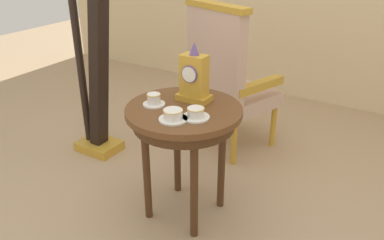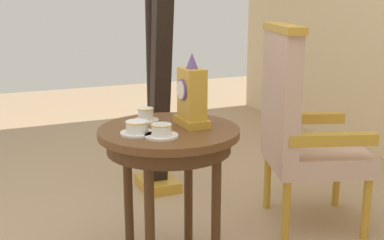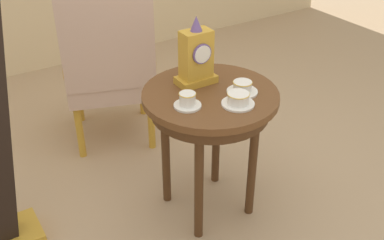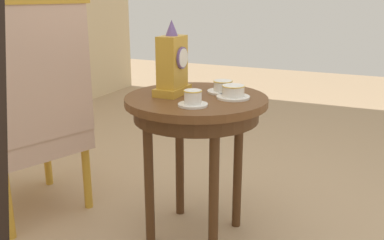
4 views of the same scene
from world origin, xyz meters
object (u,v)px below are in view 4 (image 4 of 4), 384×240
Objects in this scene: teacup_right at (233,92)px; mantel_clock at (172,65)px; teacup_center at (223,87)px; teacup_left at (193,99)px; side_table at (195,115)px; armchair at (31,108)px.

mantel_clock reaches higher than teacup_right.
teacup_center is 0.43× the size of mantel_clock.
teacup_right is (0.20, -0.11, -0.00)m from teacup_left.
mantel_clock reaches higher than side_table.
teacup_right is at bearing -77.03° from side_table.
side_table is 0.85m from armchair.
mantel_clock is at bearing 92.93° from side_table.
teacup_left is at bearing 174.92° from teacup_center.
mantel_clock is 0.29× the size of armchair.
armchair is at bearing 90.08° from teacup_left.
armchair reaches higher than mantel_clock.
armchair is (-0.16, 0.72, -0.24)m from mantel_clock.
teacup_right is at bearing -80.96° from mantel_clock.
side_table is 4.70× the size of teacup_right.
mantel_clock is at bearing 48.03° from teacup_left.
mantel_clock is at bearing 99.04° from teacup_right.
teacup_left is at bearing -89.92° from armchair.
teacup_center is at bearing -34.98° from side_table.
teacup_right is 0.13× the size of armchair.
armchair reaches higher than teacup_left.
teacup_left is at bearing -159.09° from side_table.
teacup_right is at bearing -28.10° from teacup_left.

